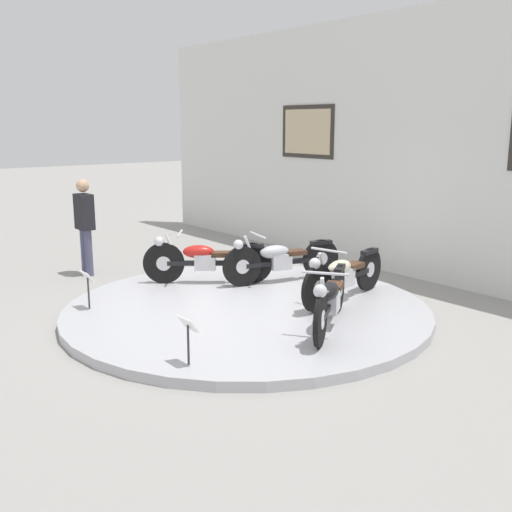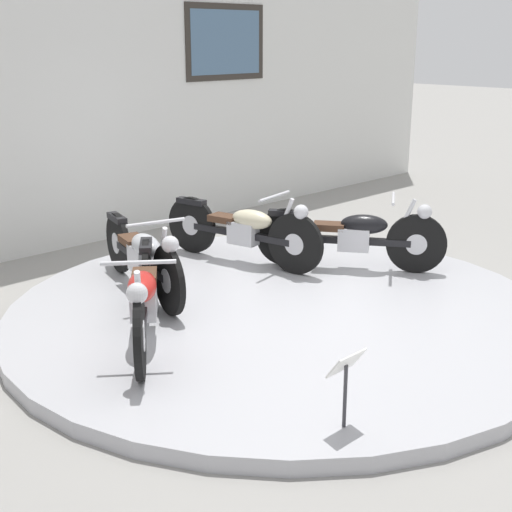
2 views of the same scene
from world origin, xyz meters
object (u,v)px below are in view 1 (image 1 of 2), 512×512
object	(u,v)px
motorcycle_black	(330,298)
visitor_standing	(85,222)
motorcycle_silver	(280,258)
motorcycle_red	(205,259)
motorcycle_cream	(343,274)
info_placard_front_left	(88,282)
info_placard_front_centre	(188,330)

from	to	relation	value
motorcycle_black	visitor_standing	xyz separation A→B (m)	(-4.74, -1.00, 0.42)
motorcycle_silver	motorcycle_red	bearing A→B (deg)	-125.53
motorcycle_cream	visitor_standing	bearing A→B (deg)	-154.42
visitor_standing	motorcycle_red	bearing A→B (deg)	25.80
motorcycle_black	info_placard_front_left	distance (m)	3.20
motorcycle_silver	motorcycle_cream	world-z (taller)	motorcycle_cream
info_placard_front_left	info_placard_front_centre	world-z (taller)	same
motorcycle_red	info_placard_front_centre	distance (m)	3.20
motorcycle_red	motorcycle_cream	world-z (taller)	same
motorcycle_red	motorcycle_silver	bearing A→B (deg)	54.47
motorcycle_black	motorcycle_red	bearing A→B (deg)	179.94
visitor_standing	info_placard_front_centre	bearing A→B (deg)	-11.33
motorcycle_cream	motorcycle_red	bearing A→B (deg)	-154.66
info_placard_front_centre	info_placard_front_left	bearing A→B (deg)	180.00
motorcycle_red	info_placard_front_centre	bearing A→B (deg)	-37.22
motorcycle_silver	motorcycle_cream	xyz separation A→B (m)	(1.31, 0.00, 0.01)
visitor_standing	motorcycle_black	bearing A→B (deg)	11.97
motorcycle_black	info_placard_front_centre	xyz separation A→B (m)	(-0.11, -1.93, -0.01)
motorcycle_silver	motorcycle_black	xyz separation A→B (m)	(1.98, -0.94, -0.00)
motorcycle_cream	motorcycle_black	bearing A→B (deg)	-54.49
motorcycle_red	motorcycle_silver	size ratio (longest dim) A/B	0.83
motorcycle_cream	motorcycle_black	distance (m)	1.16
motorcycle_silver	info_placard_front_centre	bearing A→B (deg)	-56.85
info_placard_front_left	motorcycle_cream	bearing A→B (deg)	56.90
motorcycle_red	visitor_standing	distance (m)	2.35
motorcycle_silver	info_placard_front_left	bearing A→B (deg)	-101.04
motorcycle_red	info_placard_front_left	bearing A→B (deg)	-86.76
motorcycle_red	motorcycle_cream	bearing A→B (deg)	25.34
motorcycle_cream	visitor_standing	xyz separation A→B (m)	(-4.07, -1.95, 0.41)
motorcycle_black	motorcycle_silver	bearing A→B (deg)	154.62
motorcycle_red	motorcycle_black	world-z (taller)	motorcycle_red
info_placard_front_centre	motorcycle_cream	bearing A→B (deg)	101.10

